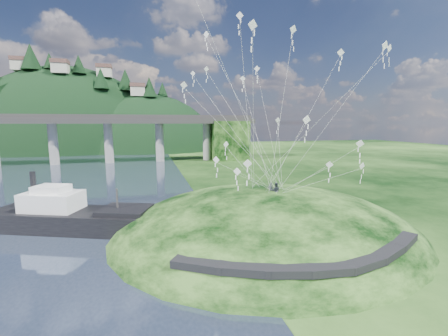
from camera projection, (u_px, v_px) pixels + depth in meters
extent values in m
plane|color=black|center=(201.00, 245.00, 30.66)|extent=(320.00, 320.00, 0.00)
ellipsoid|color=black|center=(266.00, 244.00, 34.77)|extent=(36.00, 32.00, 13.00)
cube|color=black|center=(199.00, 264.00, 22.33)|extent=(4.32, 3.62, 0.71)
cube|color=black|center=(245.00, 268.00, 21.48)|extent=(4.10, 2.97, 0.61)
cube|color=black|center=(289.00, 270.00, 21.26)|extent=(3.85, 2.37, 0.62)
cube|color=black|center=(330.00, 268.00, 21.58)|extent=(3.62, 1.83, 0.66)
cube|color=black|center=(363.00, 262.00, 22.51)|extent=(3.82, 2.27, 0.68)
cube|color=black|center=(387.00, 252.00, 24.14)|extent=(4.11, 2.97, 0.71)
cube|color=black|center=(402.00, 241.00, 26.36)|extent=(4.26, 3.43, 0.66)
cylinder|color=gray|center=(53.00, 143.00, 88.85)|extent=(2.60, 2.60, 13.00)
cylinder|color=gray|center=(109.00, 142.00, 92.66)|extent=(2.60, 2.60, 13.00)
cylinder|color=gray|center=(160.00, 141.00, 96.48)|extent=(2.60, 2.60, 13.00)
cylinder|color=gray|center=(207.00, 141.00, 100.30)|extent=(2.60, 2.60, 13.00)
cube|color=black|center=(228.00, 140.00, 102.14)|extent=(12.00, 11.00, 13.00)
ellipsoid|color=black|center=(72.00, 162.00, 142.38)|extent=(96.00, 68.00, 88.00)
ellipsoid|color=black|center=(148.00, 170.00, 143.93)|extent=(76.00, 56.00, 72.00)
cone|color=black|center=(31.00, 57.00, 122.29)|extent=(8.01, 8.01, 10.54)
cone|color=black|center=(49.00, 61.00, 123.68)|extent=(4.97, 4.97, 6.54)
cone|color=black|center=(79.00, 64.00, 124.74)|extent=(5.83, 5.83, 7.67)
cone|color=black|center=(101.00, 78.00, 123.11)|extent=(6.47, 6.47, 8.51)
cone|color=black|center=(125.00, 80.00, 131.90)|extent=(7.13, 7.13, 9.38)
cone|color=black|center=(149.00, 87.00, 130.14)|extent=(6.56, 6.56, 8.63)
cone|color=black|center=(162.00, 89.00, 136.98)|extent=(4.88, 4.88, 6.42)
cube|color=beige|center=(20.00, 66.00, 124.74)|extent=(6.00, 5.00, 4.00)
cube|color=brown|center=(20.00, 59.00, 124.34)|extent=(6.40, 5.40, 1.60)
cube|color=beige|center=(60.00, 69.00, 121.52)|extent=(6.00, 5.00, 4.00)
cube|color=brown|center=(60.00, 62.00, 121.12)|extent=(6.40, 5.40, 1.60)
cube|color=beige|center=(104.00, 73.00, 131.22)|extent=(6.00, 5.00, 4.00)
cube|color=brown|center=(104.00, 66.00, 130.82)|extent=(6.40, 5.40, 1.60)
cube|color=beige|center=(138.00, 92.00, 130.16)|extent=(6.00, 5.00, 4.00)
cube|color=brown|center=(138.00, 85.00, 129.76)|extent=(6.40, 5.40, 1.60)
cube|color=black|center=(75.00, 220.00, 35.06)|extent=(20.13, 11.92, 2.31)
cube|color=white|center=(53.00, 202.00, 35.05)|extent=(7.19, 5.86, 2.48)
cube|color=white|center=(51.00, 190.00, 34.82)|extent=(4.26, 3.75, 1.06)
cube|color=black|center=(125.00, 210.00, 34.16)|extent=(6.55, 6.04, 0.53)
cylinder|color=black|center=(33.00, 181.00, 34.91)|extent=(0.62, 0.62, 2.13)
cylinder|color=#2D2B2B|center=(117.00, 200.00, 34.08)|extent=(0.21, 0.21, 2.66)
cube|color=#342715|center=(112.00, 228.00, 34.53)|extent=(14.44, 5.22, 0.36)
cylinder|color=#342715|center=(58.00, 230.00, 34.34)|extent=(0.31, 0.31, 1.02)
cylinder|color=#342715|center=(85.00, 230.00, 34.45)|extent=(0.31, 0.31, 1.02)
cylinder|color=#342715|center=(112.00, 230.00, 34.57)|extent=(0.31, 0.31, 1.02)
cylinder|color=#342715|center=(138.00, 229.00, 34.68)|extent=(0.31, 0.31, 1.02)
cylinder|color=#342715|center=(165.00, 229.00, 34.80)|extent=(0.31, 0.31, 1.02)
imported|color=#23272F|center=(271.00, 182.00, 33.28)|extent=(0.78, 0.72, 1.78)
imported|color=#23272F|center=(276.00, 183.00, 32.88)|extent=(1.17, 1.11, 1.90)
cube|color=silver|center=(257.00, 69.00, 40.98)|extent=(0.72, 0.46, 0.81)
cube|color=silver|center=(257.00, 73.00, 41.07)|extent=(0.11, 0.05, 0.47)
cube|color=silver|center=(257.00, 77.00, 41.16)|extent=(0.11, 0.05, 0.47)
cube|color=silver|center=(257.00, 82.00, 41.24)|extent=(0.11, 0.05, 0.47)
cube|color=silver|center=(184.00, 85.00, 31.60)|extent=(0.76, 0.24, 0.76)
cube|color=silver|center=(184.00, 91.00, 31.69)|extent=(0.10, 0.07, 0.45)
cube|color=silver|center=(184.00, 96.00, 31.77)|extent=(0.10, 0.07, 0.45)
cube|color=silver|center=(184.00, 101.00, 31.85)|extent=(0.10, 0.07, 0.45)
cube|color=silver|center=(253.00, 25.00, 23.72)|extent=(0.85, 0.28, 0.84)
cube|color=silver|center=(253.00, 33.00, 23.81)|extent=(0.11, 0.07, 0.50)
cube|color=silver|center=(252.00, 41.00, 23.90)|extent=(0.11, 0.07, 0.50)
cube|color=silver|center=(252.00, 49.00, 23.99)|extent=(0.11, 0.07, 0.50)
cube|color=silver|center=(362.00, 166.00, 32.07)|extent=(0.79, 0.23, 0.79)
cube|color=silver|center=(362.00, 171.00, 32.15)|extent=(0.10, 0.07, 0.47)
cube|color=silver|center=(361.00, 176.00, 32.24)|extent=(0.10, 0.07, 0.47)
cube|color=silver|center=(361.00, 182.00, 32.32)|extent=(0.10, 0.07, 0.47)
cube|color=silver|center=(237.00, 172.00, 30.95)|extent=(0.66, 0.61, 0.85)
cube|color=silver|center=(237.00, 177.00, 31.04)|extent=(0.10, 0.08, 0.49)
cube|color=silver|center=(237.00, 183.00, 31.13)|extent=(0.10, 0.08, 0.49)
cube|color=silver|center=(237.00, 189.00, 31.22)|extent=(0.10, 0.08, 0.49)
cube|color=silver|center=(247.00, 164.00, 24.45)|extent=(0.76, 0.19, 0.75)
cube|color=silver|center=(247.00, 170.00, 24.53)|extent=(0.10, 0.03, 0.44)
cube|color=silver|center=(247.00, 176.00, 24.61)|extent=(0.10, 0.03, 0.44)
cube|color=silver|center=(247.00, 183.00, 24.69)|extent=(0.10, 0.03, 0.44)
cube|color=silver|center=(216.00, 160.00, 27.50)|extent=(0.52, 0.49, 0.68)
cube|color=silver|center=(216.00, 165.00, 27.57)|extent=(0.08, 0.06, 0.39)
cube|color=silver|center=(216.00, 170.00, 27.64)|extent=(0.08, 0.06, 0.39)
cube|color=silver|center=(216.00, 175.00, 27.72)|extent=(0.08, 0.06, 0.39)
cube|color=silver|center=(240.00, 16.00, 30.04)|extent=(0.76, 0.22, 0.77)
cube|color=silver|center=(240.00, 21.00, 30.12)|extent=(0.10, 0.03, 0.45)
cube|color=silver|center=(240.00, 27.00, 30.20)|extent=(0.10, 0.03, 0.45)
cube|color=silver|center=(240.00, 33.00, 30.28)|extent=(0.10, 0.03, 0.45)
cube|color=silver|center=(385.00, 46.00, 26.03)|extent=(0.79, 0.24, 0.79)
cube|color=silver|center=(384.00, 52.00, 26.12)|extent=(0.10, 0.07, 0.47)
cube|color=silver|center=(384.00, 59.00, 26.20)|extent=(0.10, 0.07, 0.47)
cube|color=silver|center=(383.00, 66.00, 26.29)|extent=(0.10, 0.07, 0.47)
cube|color=silver|center=(278.00, 120.00, 39.68)|extent=(0.73, 0.25, 0.73)
cube|color=silver|center=(278.00, 124.00, 39.76)|extent=(0.09, 0.07, 0.44)
cube|color=silver|center=(277.00, 128.00, 39.84)|extent=(0.09, 0.07, 0.44)
cube|color=silver|center=(277.00, 132.00, 39.92)|extent=(0.09, 0.07, 0.44)
cube|color=silver|center=(293.00, 29.00, 29.73)|extent=(0.83, 0.30, 0.83)
cube|color=silver|center=(293.00, 36.00, 29.82)|extent=(0.10, 0.08, 0.50)
cube|color=silver|center=(293.00, 42.00, 29.91)|extent=(0.10, 0.08, 0.50)
cube|color=silver|center=(293.00, 49.00, 30.01)|extent=(0.10, 0.08, 0.50)
cube|color=silver|center=(389.00, 48.00, 26.99)|extent=(0.65, 0.25, 0.67)
cube|color=silver|center=(389.00, 54.00, 27.06)|extent=(0.08, 0.06, 0.39)
cube|color=silver|center=(389.00, 59.00, 27.13)|extent=(0.08, 0.06, 0.39)
cube|color=silver|center=(388.00, 65.00, 27.20)|extent=(0.08, 0.06, 0.39)
cube|color=silver|center=(329.00, 165.00, 30.23)|extent=(0.68, 0.39, 0.74)
cube|color=silver|center=(329.00, 170.00, 30.31)|extent=(0.10, 0.04, 0.44)
cube|color=silver|center=(329.00, 175.00, 30.39)|extent=(0.10, 0.04, 0.44)
cube|color=silver|center=(329.00, 180.00, 30.47)|extent=(0.10, 0.04, 0.44)
cube|color=silver|center=(226.00, 144.00, 39.30)|extent=(0.80, 0.41, 0.86)
cube|color=silver|center=(226.00, 149.00, 39.40)|extent=(0.10, 0.08, 0.50)
cube|color=silver|center=(226.00, 154.00, 39.49)|extent=(0.10, 0.08, 0.50)
cube|color=silver|center=(226.00, 158.00, 39.58)|extent=(0.10, 0.08, 0.50)
cube|color=silver|center=(360.00, 144.00, 28.88)|extent=(0.78, 0.30, 0.78)
cube|color=silver|center=(360.00, 150.00, 28.97)|extent=(0.10, 0.02, 0.47)
cube|color=silver|center=(359.00, 155.00, 29.05)|extent=(0.10, 0.02, 0.47)
cube|color=silver|center=(359.00, 161.00, 29.14)|extent=(0.10, 0.02, 0.47)
cube|color=silver|center=(206.00, 34.00, 35.86)|extent=(0.58, 0.58, 0.77)
cube|color=silver|center=(206.00, 39.00, 35.94)|extent=(0.10, 0.07, 0.45)
cube|color=silver|center=(206.00, 44.00, 36.02)|extent=(0.10, 0.07, 0.45)
cube|color=silver|center=(207.00, 49.00, 36.10)|extent=(0.10, 0.07, 0.45)
cube|color=silver|center=(243.00, 78.00, 39.45)|extent=(0.70, 0.26, 0.72)
cube|color=silver|center=(243.00, 82.00, 39.53)|extent=(0.09, 0.03, 0.42)
cube|color=silver|center=(243.00, 86.00, 39.61)|extent=(0.09, 0.03, 0.42)
cube|color=silver|center=(243.00, 90.00, 39.68)|extent=(0.09, 0.03, 0.42)
cube|color=silver|center=(307.00, 120.00, 26.96)|extent=(0.85, 0.23, 0.84)
cube|color=silver|center=(306.00, 126.00, 27.05)|extent=(0.11, 0.06, 0.49)
cube|color=silver|center=(306.00, 133.00, 27.14)|extent=(0.11, 0.06, 0.49)
cube|color=silver|center=(306.00, 140.00, 27.23)|extent=(0.11, 0.06, 0.49)
cube|color=silver|center=(341.00, 52.00, 35.48)|extent=(0.84, 0.35, 0.86)
cube|color=silver|center=(340.00, 58.00, 35.57)|extent=(0.11, 0.03, 0.51)
cube|color=silver|center=(340.00, 63.00, 35.67)|extent=(0.11, 0.03, 0.51)
cube|color=silver|center=(340.00, 69.00, 35.76)|extent=(0.11, 0.03, 0.51)
cube|color=silver|center=(206.00, 69.00, 37.46)|extent=(0.67, 0.22, 0.67)
cube|color=silver|center=(206.00, 73.00, 37.53)|extent=(0.08, 0.06, 0.40)
cube|color=silver|center=(207.00, 77.00, 37.60)|extent=(0.08, 0.06, 0.40)
cube|color=silver|center=(207.00, 81.00, 37.67)|extent=(0.08, 0.06, 0.40)
cube|color=silver|center=(193.00, 73.00, 38.21)|extent=(0.62, 0.34, 0.66)
cube|color=silver|center=(193.00, 77.00, 38.28)|extent=(0.09, 0.04, 0.39)
cube|color=silver|center=(193.00, 81.00, 38.35)|extent=(0.09, 0.04, 0.39)
cube|color=silver|center=(193.00, 85.00, 38.42)|extent=(0.09, 0.04, 0.39)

